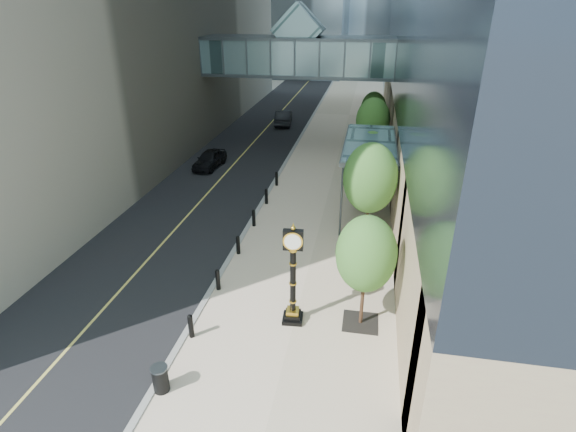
% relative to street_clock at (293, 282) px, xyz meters
% --- Properties ---
extents(ground, '(320.00, 320.00, 0.00)m').
position_rel_street_clock_xyz_m(ground, '(-0.92, -2.66, -1.90)').
color(ground, gray).
rests_on(ground, ground).
extents(road, '(8.00, 180.00, 0.02)m').
position_rel_street_clock_xyz_m(road, '(-7.92, 37.34, -1.89)').
color(road, black).
rests_on(road, ground).
extents(sidewalk, '(8.00, 180.00, 0.06)m').
position_rel_street_clock_xyz_m(sidewalk, '(0.08, 37.34, -1.87)').
color(sidewalk, beige).
rests_on(sidewalk, ground).
extents(curb, '(0.25, 180.00, 0.07)m').
position_rel_street_clock_xyz_m(curb, '(-3.92, 37.34, -1.86)').
color(curb, gray).
rests_on(curb, ground).
extents(skywalk, '(17.00, 4.20, 5.80)m').
position_rel_street_clock_xyz_m(skywalk, '(-3.92, 25.34, 5.82)').
color(skywalk, slate).
rests_on(skywalk, ground).
extents(entrance_canopy, '(3.00, 8.00, 4.38)m').
position_rel_street_clock_xyz_m(entrance_canopy, '(2.56, 11.34, 2.30)').
color(entrance_canopy, '#383F44').
rests_on(entrance_canopy, ground).
extents(bollard_row, '(0.20, 16.20, 0.90)m').
position_rel_street_clock_xyz_m(bollard_row, '(-3.62, 6.34, -1.39)').
color(bollard_row, black).
rests_on(bollard_row, sidewalk).
extents(street_trees, '(2.68, 28.24, 5.51)m').
position_rel_street_clock_xyz_m(street_trees, '(2.68, 12.95, 1.52)').
color(street_trees, black).
rests_on(street_trees, sidewalk).
extents(street_clock, '(0.85, 0.85, 4.23)m').
position_rel_street_clock_xyz_m(street_clock, '(0.00, 0.00, 0.00)').
color(street_clock, black).
rests_on(street_clock, sidewalk).
extents(trash_bin, '(0.69, 0.69, 0.90)m').
position_rel_street_clock_xyz_m(trash_bin, '(-3.62, -4.31, -1.39)').
color(trash_bin, black).
rests_on(trash_bin, sidewalk).
extents(pedestrian, '(0.73, 0.60, 1.73)m').
position_rel_street_clock_xyz_m(pedestrian, '(3.41, 5.84, -0.97)').
color(pedestrian, '#A29C95').
rests_on(pedestrian, sidewalk).
extents(car_near, '(1.90, 4.01, 1.32)m').
position_rel_street_clock_xyz_m(car_near, '(-9.51, 17.27, -1.21)').
color(car_near, black).
rests_on(car_near, road).
extents(car_far, '(2.12, 4.73, 1.51)m').
position_rel_street_clock_xyz_m(car_far, '(-6.47, 31.75, -1.12)').
color(car_far, black).
rests_on(car_far, road).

